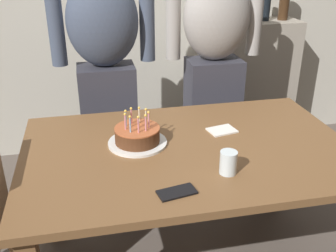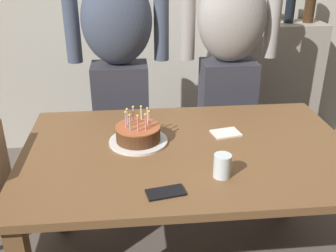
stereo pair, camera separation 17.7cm
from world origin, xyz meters
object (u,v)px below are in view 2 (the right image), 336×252
cell_phone (166,192)px  person_man_bearded (119,72)px  water_glass_near (222,166)px  birthday_cake (138,135)px  napkin_stack (226,133)px  person_woman_cardigan (229,68)px

cell_phone → person_man_bearded: person_man_bearded is taller
person_man_bearded → water_glass_near: bearing=112.3°
birthday_cake → cell_phone: size_ratio=1.89×
birthday_cake → person_man_bearded: 0.70m
water_glass_near → cell_phone: size_ratio=0.67×
napkin_stack → cell_phone: bearing=-125.8°
cell_phone → person_woman_cardigan: bearing=54.9°
napkin_stack → person_woman_cardigan: bearing=76.0°
person_man_bearded → person_woman_cardigan: size_ratio=1.00×
person_man_bearded → birthday_cake: bearing=97.6°
birthday_cake → person_woman_cardigan: size_ratio=0.16×
cell_phone → person_man_bearded: (-0.18, 1.11, 0.13)m
napkin_stack → person_man_bearded: bearing=129.2°
birthday_cake → person_woman_cardigan: bearing=49.4°
napkin_stack → person_woman_cardigan: 0.67m
water_glass_near → person_woman_cardigan: (0.26, 1.01, 0.09)m
napkin_stack → person_man_bearded: size_ratio=0.08×
person_woman_cardigan → water_glass_near: bearing=75.4°
person_woman_cardigan → cell_phone: bearing=65.8°
water_glass_near → napkin_stack: 0.39m
birthday_cake → cell_phone: birthday_cake is taller
water_glass_near → cell_phone: bearing=-157.6°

